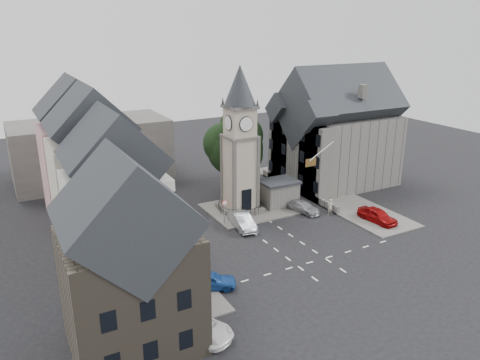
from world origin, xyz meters
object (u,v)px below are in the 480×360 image
stone_shelter (278,193)px  car_east_red (377,215)px  car_west_blue (210,280)px  pedestrian (330,207)px  clock_tower (240,142)px

stone_shelter → car_east_red: stone_shelter is taller
car_east_red → car_west_blue: bearing=-176.5°
stone_shelter → car_west_blue: stone_shelter is taller
stone_shelter → car_east_red: 11.35m
stone_shelter → car_east_red: bearing=-53.7°
stone_shelter → pedestrian: bearing=-54.2°
stone_shelter → car_east_red: (6.70, -9.12, -0.77)m
stone_shelter → pedestrian: (3.60, -4.99, -0.63)m
clock_tower → stone_shelter: size_ratio=3.78×
car_west_blue → car_east_red: (21.32, 3.54, 0.06)m
car_east_red → pedestrian: size_ratio=2.49×
stone_shelter → pedestrian: size_ratio=2.35×
clock_tower → car_west_blue: 18.01m
car_east_red → stone_shelter: bearing=120.4°
clock_tower → car_east_red: bearing=-39.9°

